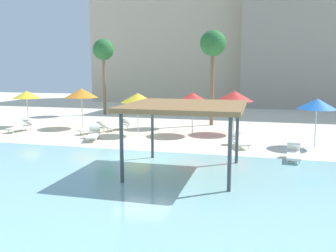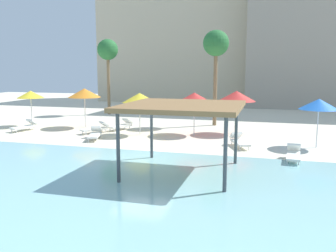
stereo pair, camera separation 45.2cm
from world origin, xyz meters
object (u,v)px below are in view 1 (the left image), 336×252
(shade_pavilion, at_px, (185,108))
(beach_umbrella_orange_6, at_px, (81,93))
(beach_umbrella_red_1, at_px, (234,96))
(lounge_chair_5, at_px, (294,153))
(beach_umbrella_red_3, at_px, (193,98))
(beach_umbrella_yellow_4, at_px, (27,95))
(beach_umbrella_yellow_5, at_px, (138,98))
(palm_tree_1, at_px, (103,52))
(beach_umbrella_blue_0, at_px, (317,104))
(palm_tree_0, at_px, (213,46))
(lounge_chair_3, at_px, (94,128))
(lounge_chair_0, at_px, (22,126))
(lounge_chair_1, at_px, (238,140))
(lounge_chair_4, at_px, (119,125))
(lounge_chair_2, at_px, (93,134))

(shade_pavilion, relative_size, beach_umbrella_orange_6, 1.64)
(beach_umbrella_red_1, height_order, lounge_chair_5, beach_umbrella_red_1)
(beach_umbrella_red_1, relative_size, beach_umbrella_orange_6, 0.99)
(beach_umbrella_red_3, xyz_separation_m, beach_umbrella_yellow_4, (-12.32, 0.31, -0.03))
(beach_umbrella_red_1, height_order, beach_umbrella_yellow_5, beach_umbrella_red_1)
(palm_tree_1, bearing_deg, beach_umbrella_red_1, -30.53)
(beach_umbrella_red_1, relative_size, beach_umbrella_yellow_4, 1.07)
(beach_umbrella_red_3, relative_size, beach_umbrella_orange_6, 0.96)
(beach_umbrella_blue_0, bearing_deg, beach_umbrella_red_3, 164.67)
(shade_pavilion, distance_m, palm_tree_1, 20.59)
(beach_umbrella_red_1, relative_size, palm_tree_0, 0.40)
(lounge_chair_3, bearing_deg, beach_umbrella_orange_6, -101.65)
(lounge_chair_0, height_order, lounge_chair_1, same)
(beach_umbrella_yellow_4, height_order, lounge_chair_5, beach_umbrella_yellow_4)
(beach_umbrella_red_1, xyz_separation_m, beach_umbrella_yellow_4, (-14.86, -0.82, -0.12))
(palm_tree_1, bearing_deg, lounge_chair_3, -69.94)
(shade_pavilion, xyz_separation_m, palm_tree_1, (-11.12, 17.05, 3.07))
(shade_pavilion, height_order, beach_umbrella_yellow_4, shade_pavilion)
(beach_umbrella_blue_0, relative_size, beach_umbrella_orange_6, 0.94)
(beach_umbrella_orange_6, bearing_deg, beach_umbrella_yellow_4, -173.14)
(beach_umbrella_red_1, bearing_deg, shade_pavilion, -97.32)
(beach_umbrella_yellow_4, bearing_deg, beach_umbrella_orange_6, 6.86)
(beach_umbrella_orange_6, relative_size, lounge_chair_5, 1.46)
(beach_umbrella_red_3, bearing_deg, beach_umbrella_orange_6, 174.41)
(lounge_chair_3, distance_m, palm_tree_0, 10.47)
(palm_tree_0, bearing_deg, palm_tree_1, 158.77)
(shade_pavilion, xyz_separation_m, lounge_chair_4, (-6.55, 9.19, -2.34))
(beach_umbrella_red_3, height_order, beach_umbrella_yellow_5, beach_umbrella_red_3)
(beach_umbrella_orange_6, relative_size, lounge_chair_3, 1.48)
(shade_pavilion, xyz_separation_m, lounge_chair_5, (4.49, 3.31, -2.34))
(beach_umbrella_blue_0, xyz_separation_m, lounge_chair_2, (-12.61, -1.13, -2.02))
(lounge_chair_2, xyz_separation_m, lounge_chair_4, (0.20, 3.65, 0.00))
(beach_umbrella_red_1, xyz_separation_m, beach_umbrella_yellow_5, (-5.90, -2.06, -0.08))
(lounge_chair_1, bearing_deg, beach_umbrella_red_1, 165.16)
(lounge_chair_1, xyz_separation_m, lounge_chair_5, (2.68, -2.42, 0.00))
(shade_pavilion, bearing_deg, beach_umbrella_orange_6, 135.13)
(beach_umbrella_yellow_4, height_order, lounge_chair_1, beach_umbrella_yellow_4)
(beach_umbrella_red_1, relative_size, lounge_chair_3, 1.47)
(beach_umbrella_red_1, bearing_deg, palm_tree_1, 149.47)
(lounge_chair_5, bearing_deg, shade_pavilion, -49.93)
(beach_umbrella_yellow_5, distance_m, palm_tree_0, 7.49)
(shade_pavilion, xyz_separation_m, beach_umbrella_yellow_4, (-13.61, 8.94, -0.33))
(beach_umbrella_blue_0, height_order, beach_umbrella_red_1, beach_umbrella_red_1)
(beach_umbrella_yellow_4, relative_size, lounge_chair_0, 1.32)
(lounge_chair_1, bearing_deg, lounge_chair_3, -123.44)
(shade_pavilion, relative_size, beach_umbrella_yellow_4, 1.77)
(lounge_chair_0, bearing_deg, beach_umbrella_orange_6, 139.70)
(beach_umbrella_yellow_4, xyz_separation_m, lounge_chair_1, (15.42, -3.21, -2.01))
(beach_umbrella_yellow_5, distance_m, lounge_chair_5, 10.35)
(palm_tree_1, bearing_deg, beach_umbrella_yellow_5, -55.33)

